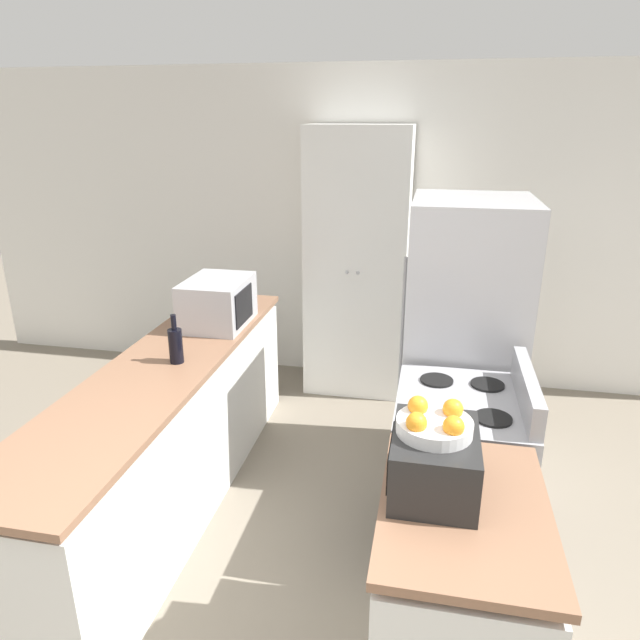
% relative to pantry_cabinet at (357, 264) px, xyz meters
% --- Properties ---
extents(wall_back, '(7.00, 0.06, 2.60)m').
position_rel_pantry_cabinet_xyz_m(wall_back, '(-0.04, 0.30, 0.23)').
color(wall_back, white).
rests_on(wall_back, ground_plane).
extents(counter_left, '(0.60, 2.72, 0.90)m').
position_rel_pantry_cabinet_xyz_m(counter_left, '(-0.85, -1.77, -0.64)').
color(counter_left, silver).
rests_on(counter_left, ground_plane).
extents(counter_right, '(0.60, 0.87, 0.90)m').
position_rel_pantry_cabinet_xyz_m(counter_right, '(0.76, -2.69, -0.64)').
color(counter_right, silver).
rests_on(counter_right, ground_plane).
extents(pantry_cabinet, '(0.80, 0.52, 2.15)m').
position_rel_pantry_cabinet_xyz_m(pantry_cabinet, '(0.00, 0.00, 0.00)').
color(pantry_cabinet, white).
rests_on(pantry_cabinet, ground_plane).
extents(stove, '(0.66, 0.74, 1.06)m').
position_rel_pantry_cabinet_xyz_m(stove, '(0.79, -1.87, -0.62)').
color(stove, '#9E9EA3').
rests_on(stove, ground_plane).
extents(refrigerator, '(0.71, 0.77, 1.76)m').
position_rel_pantry_cabinet_xyz_m(refrigerator, '(0.81, -1.08, -0.19)').
color(refrigerator, '#B7B7BC').
rests_on(refrigerator, ground_plane).
extents(microwave, '(0.39, 0.51, 0.31)m').
position_rel_pantry_cabinet_xyz_m(microwave, '(-0.77, -1.10, -0.02)').
color(microwave, '#B2B2B7').
rests_on(microwave, counter_left).
extents(wine_bottle, '(0.08, 0.08, 0.28)m').
position_rel_pantry_cabinet_xyz_m(wine_bottle, '(-0.78, -1.73, -0.07)').
color(wine_bottle, black).
rests_on(wine_bottle, counter_left).
extents(toaster_oven, '(0.31, 0.40, 0.23)m').
position_rel_pantry_cabinet_xyz_m(toaster_oven, '(0.65, -2.62, -0.06)').
color(toaster_oven, black).
rests_on(toaster_oven, counter_right).
extents(fruit_bowl, '(0.27, 0.27, 0.11)m').
position_rel_pantry_cabinet_xyz_m(fruit_bowl, '(0.64, -2.62, 0.09)').
color(fruit_bowl, silver).
rests_on(fruit_bowl, toaster_oven).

